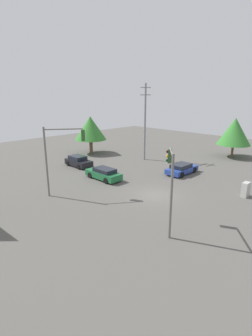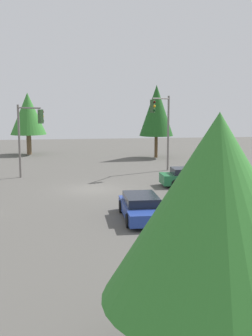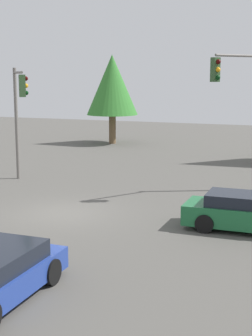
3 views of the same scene
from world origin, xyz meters
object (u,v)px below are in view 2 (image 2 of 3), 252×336
sedan_blue (141,207)px  traffic_signal_cross (28,129)px  sedan_green (191,177)px  traffic_signal_main (163,121)px

sedan_blue → traffic_signal_cross: 14.67m
sedan_blue → traffic_signal_cross: size_ratio=0.77×
traffic_signal_cross → sedan_blue: bearing=-9.8°
sedan_green → sedan_blue: bearing=-32.1°
sedan_green → traffic_signal_cross: (4.21, 12.15, 3.38)m
sedan_blue → sedan_green: bearing=-122.1°
sedan_blue → traffic_signal_cross: traffic_signal_cross is taller
traffic_signal_cross → sedan_green: bearing=31.8°
sedan_blue → traffic_signal_main: bearing=-106.7°
sedan_blue → traffic_signal_cross: (12.44, 6.98, 3.42)m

